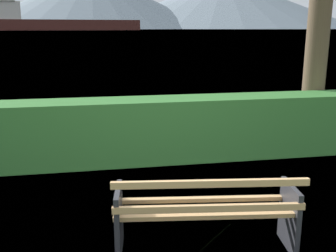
% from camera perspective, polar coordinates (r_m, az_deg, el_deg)
% --- Properties ---
extents(ground_plane, '(1400.00, 1400.00, 0.00)m').
position_cam_1_polar(ground_plane, '(4.29, 5.21, -17.02)').
color(ground_plane, '#4C6B33').
extents(water_surface, '(620.00, 620.00, 0.00)m').
position_cam_1_polar(water_surface, '(311.70, -10.58, 13.42)').
color(water_surface, slate).
rests_on(water_surface, ground_plane).
extents(park_bench, '(1.87, 0.80, 0.87)m').
position_cam_1_polar(park_bench, '(4.03, 5.47, -12.23)').
color(park_bench, tan).
rests_on(park_bench, ground_plane).
extents(hedge_row, '(9.31, 0.71, 1.06)m').
position_cam_1_polar(hedge_row, '(6.68, -1.26, -0.52)').
color(hedge_row, '#387A33').
rests_on(hedge_row, ground_plane).
extents(cargo_ship_large, '(112.49, 33.55, 22.33)m').
position_cam_1_polar(cargo_ship_large, '(296.01, -16.97, 14.25)').
color(cargo_ship_large, '#471E19').
rests_on(cargo_ship_large, water_surface).
extents(distant_hills, '(871.72, 431.57, 75.33)m').
position_cam_1_polar(distant_hills, '(574.93, -12.02, 16.96)').
color(distant_hills, gray).
rests_on(distant_hills, ground_plane).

